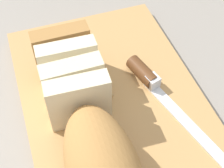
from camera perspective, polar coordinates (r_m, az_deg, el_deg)
ground_plane at (r=0.54m, az=-0.00°, el=-3.45°), size 3.00×3.00×0.00m
cutting_board at (r=0.53m, az=-0.00°, el=-2.76°), size 0.41×0.29×0.02m
bread_loaf at (r=0.44m, az=-3.70°, el=-8.49°), size 0.33×0.10×0.09m
bread_knife at (r=0.53m, az=7.11°, el=0.05°), size 0.25×0.09×0.02m
crumb_near_knife at (r=0.52m, az=0.16°, el=-1.76°), size 0.00×0.00×0.00m
crumb_near_loaf at (r=0.53m, az=-2.10°, el=-0.94°), size 0.01×0.01×0.01m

